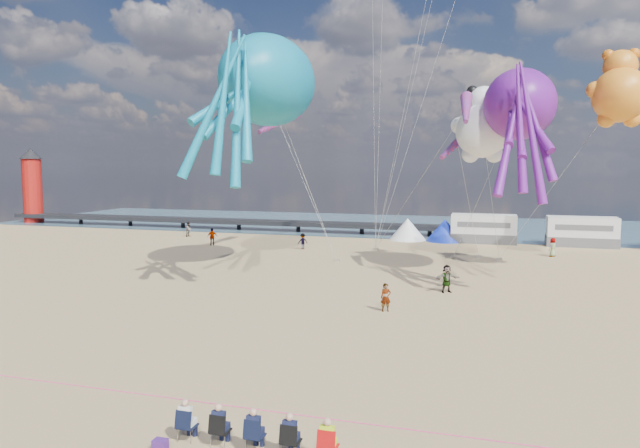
{
  "coord_description": "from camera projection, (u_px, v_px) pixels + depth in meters",
  "views": [
    {
      "loc": [
        6.53,
        -22.08,
        8.26
      ],
      "look_at": [
        -1.85,
        6.0,
        5.18
      ],
      "focal_mm": 32.0,
      "sensor_mm": 36.0,
      "label": 1
    }
  ],
  "objects": [
    {
      "name": "ground",
      "position": [
        321.0,
        363.0,
        23.76
      ],
      "size": [
        120.0,
        120.0,
        0.0
      ],
      "primitive_type": "plane",
      "color": "tan",
      "rests_on": "ground"
    },
    {
      "name": "water",
      "position": [
        438.0,
        226.0,
        76.17
      ],
      "size": [
        120.0,
        120.0,
        0.0
      ],
      "primitive_type": "plane",
      "color": "#3C6073",
      "rests_on": "ground"
    },
    {
      "name": "pier",
      "position": [
        210.0,
        221.0,
        73.56
      ],
      "size": [
        60.0,
        3.0,
        0.5
      ],
      "primitive_type": "cube",
      "color": "black",
      "rests_on": "ground"
    },
    {
      "name": "lighthouse",
      "position": [
        33.0,
        191.0,
        81.16
      ],
      "size": [
        2.6,
        2.6,
        9.0
      ],
      "primitive_type": "cylinder",
      "color": "#A5140F",
      "rests_on": "ground"
    },
    {
      "name": "motorhome_0",
      "position": [
        484.0,
        229.0,
        60.02
      ],
      "size": [
        6.6,
        2.5,
        3.0
      ],
      "primitive_type": "cube",
      "color": "silver",
      "rests_on": "ground"
    },
    {
      "name": "motorhome_1",
      "position": [
        582.0,
        232.0,
        57.31
      ],
      "size": [
        6.6,
        2.5,
        3.0
      ],
      "primitive_type": "cube",
      "color": "silver",
      "rests_on": "ground"
    },
    {
      "name": "tent_white",
      "position": [
        408.0,
        229.0,
        62.32
      ],
      "size": [
        4.0,
        4.0,
        2.4
      ],
      "primitive_type": "cone",
      "color": "white",
      "rests_on": "ground"
    },
    {
      "name": "tent_blue",
      "position": [
        445.0,
        230.0,
        61.19
      ],
      "size": [
        4.0,
        4.0,
        2.4
      ],
      "primitive_type": "cone",
      "color": "#1933CC",
      "rests_on": "ground"
    },
    {
      "name": "spectator_row",
      "position": [
        255.0,
        429.0,
        16.46
      ],
      "size": [
        6.1,
        0.9,
        1.3
      ],
      "primitive_type": null,
      "color": "black",
      "rests_on": "ground"
    },
    {
      "name": "cooler_purple",
      "position": [
        160.0,
        445.0,
        16.51
      ],
      "size": [
        0.4,
        0.3,
        0.32
      ],
      "primitive_type": "cube",
      "color": "#451E71",
      "rests_on": "ground"
    },
    {
      "name": "rope_line",
      "position": [
        279.0,
        412.0,
        19.0
      ],
      "size": [
        34.0,
        0.03,
        0.03
      ],
      "primitive_type": "cylinder",
      "rotation": [
        0.0,
        1.57,
        0.0
      ],
      "color": "#F2338C",
      "rests_on": "ground"
    },
    {
      "name": "standing_person",
      "position": [
        386.0,
        297.0,
        32.02
      ],
      "size": [
        0.68,
        0.55,
        1.6
      ],
      "primitive_type": "imported",
      "rotation": [
        0.0,
        0.0,
        0.32
      ],
      "color": "tan",
      "rests_on": "ground"
    },
    {
      "name": "beachgoer_0",
      "position": [
        553.0,
        247.0,
        51.0
      ],
      "size": [
        0.72,
        0.73,
        1.7
      ],
      "primitive_type": "imported",
      "rotation": [
        0.0,
        0.0,
        3.98
      ],
      "color": "#7F6659",
      "rests_on": "ground"
    },
    {
      "name": "beachgoer_1",
      "position": [
        189.0,
        229.0,
        65.17
      ],
      "size": [
        0.62,
        0.86,
        1.64
      ],
      "primitive_type": "imported",
      "rotation": [
        0.0,
        0.0,
        1.44
      ],
      "color": "#7F6659",
      "rests_on": "ground"
    },
    {
      "name": "beachgoer_2",
      "position": [
        303.0,
        241.0,
        55.46
      ],
      "size": [
        0.96,
        0.92,
        1.56
      ],
      "primitive_type": "imported",
      "rotation": [
        0.0,
        0.0,
        3.77
      ],
      "color": "#7F6659",
      "rests_on": "ground"
    },
    {
      "name": "beachgoer_3",
      "position": [
        212.0,
        237.0,
        58.04
      ],
      "size": [
        1.31,
        1.11,
        1.77
      ],
      "primitive_type": "imported",
      "rotation": [
        0.0,
        0.0,
        3.63
      ],
      "color": "#7F6659",
      "rests_on": "ground"
    },
    {
      "name": "beachgoer_4",
      "position": [
        447.0,
        279.0,
        36.76
      ],
      "size": [
        1.14,
        0.9,
        1.8
      ],
      "primitive_type": "imported",
      "rotation": [
        0.0,
        0.0,
        0.51
      ],
      "color": "#7F6659",
      "rests_on": "ground"
    },
    {
      "name": "sandbag_a",
      "position": [
        336.0,
        261.0,
        48.29
      ],
      "size": [
        0.5,
        0.35,
        0.22
      ],
      "primitive_type": "cube",
      "color": "gray",
      "rests_on": "ground"
    },
    {
      "name": "sandbag_b",
      "position": [
        454.0,
        257.0,
        49.96
      ],
      "size": [
        0.5,
        0.35,
        0.22
      ],
      "primitive_type": "cube",
      "color": "gray",
      "rests_on": "ground"
    },
    {
      "name": "sandbag_c",
      "position": [
        499.0,
        259.0,
        49.04
      ],
      "size": [
        0.5,
        0.35,
        0.22
      ],
      "primitive_type": "cube",
      "color": "gray",
      "rests_on": "ground"
    },
    {
      "name": "sandbag_d",
      "position": [
        479.0,
        257.0,
        50.33
      ],
      "size": [
        0.5,
        0.35,
        0.22
      ],
      "primitive_type": "cube",
      "color": "gray",
      "rests_on": "ground"
    },
    {
      "name": "sandbag_e",
      "position": [
        376.0,
        249.0,
        54.95
      ],
      "size": [
        0.5,
        0.35,
        0.22
      ],
      "primitive_type": "cube",
      "color": "gray",
      "rests_on": "ground"
    },
    {
      "name": "kite_octopus_teal",
      "position": [
        268.0,
        81.0,
        41.93
      ],
      "size": [
        7.01,
        12.33,
        13.28
      ],
      "primitive_type": null,
      "rotation": [
        0.0,
        0.0,
        -0.18
      ],
      "color": "#0E7DA0"
    },
    {
      "name": "kite_octopus_purple",
      "position": [
        520.0,
        105.0,
        39.8
      ],
      "size": [
        7.37,
        10.91,
        11.49
      ],
      "primitive_type": null,
      "rotation": [
        0.0,
        0.0,
        0.34
      ],
      "color": "#671788"
    },
    {
      "name": "kite_panda",
      "position": [
        483.0,
        131.0,
        42.25
      ],
      "size": [
        5.52,
        5.29,
        6.83
      ],
      "primitive_type": null,
      "rotation": [
        0.0,
        0.0,
        0.17
      ],
      "color": "white"
    },
    {
      "name": "kite_teddy_orange",
      "position": [
        620.0,
        95.0,
        39.64
      ],
      "size": [
        5.09,
        4.85,
        6.5
      ],
      "primitive_type": null,
      "rotation": [
        0.0,
        0.0,
        0.12
      ],
      "color": "orange"
    },
    {
      "name": "windsock_left",
      "position": [
        279.0,
        122.0,
        52.39
      ],
      "size": [
        2.79,
        6.2,
        6.14
      ],
      "primitive_type": null,
      "rotation": [
        0.0,
        0.0,
        -0.29
      ],
      "color": "red"
    },
    {
      "name": "windsock_mid",
      "position": [
        458.0,
        142.0,
        44.47
      ],
      "size": [
        3.16,
        5.62,
        5.69
      ],
      "primitive_type": null,
      "rotation": [
        0.0,
        0.0,
        -0.41
      ],
      "color": "red"
    },
    {
      "name": "windsock_right",
      "position": [
        466.0,
        109.0,
        39.5
      ],
      "size": [
        1.08,
        4.36,
        4.33
      ],
      "primitive_type": null,
      "rotation": [
        0.0,
        0.0,
        0.04
      ],
      "color": "red"
    }
  ]
}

